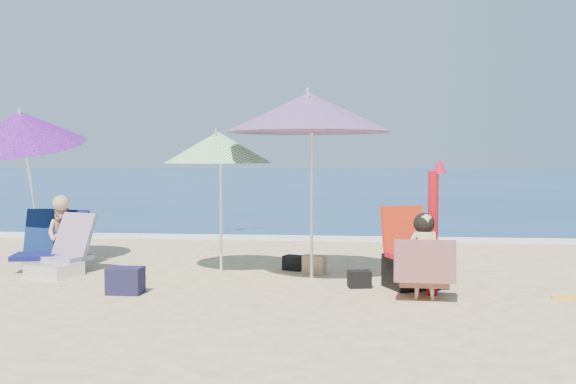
# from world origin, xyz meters

# --- Properties ---
(ground) EXTENTS (120.00, 120.00, 0.00)m
(ground) POSITION_xyz_m (0.00, 0.00, 0.00)
(ground) COLOR #D8BC84
(ground) RESTS_ON ground
(sea) EXTENTS (120.00, 80.00, 0.12)m
(sea) POSITION_xyz_m (0.00, 45.00, -0.05)
(sea) COLOR navy
(sea) RESTS_ON ground
(foam) EXTENTS (120.00, 0.50, 0.04)m
(foam) POSITION_xyz_m (0.00, 5.10, 0.02)
(foam) COLOR white
(foam) RESTS_ON ground
(umbrella_turquoise) EXTENTS (2.73, 2.73, 2.36)m
(umbrella_turquoise) POSITION_xyz_m (-0.04, 0.96, 2.08)
(umbrella_turquoise) COLOR white
(umbrella_turquoise) RESTS_ON ground
(umbrella_striped) EXTENTS (1.81, 1.81, 1.90)m
(umbrella_striped) POSITION_xyz_m (-1.26, 1.39, 1.66)
(umbrella_striped) COLOR white
(umbrella_striped) RESTS_ON ground
(umbrella_blue) EXTENTS (1.87, 1.93, 2.36)m
(umbrella_blue) POSITION_xyz_m (-4.16, 1.77, 1.93)
(umbrella_blue) COLOR white
(umbrella_blue) RESTS_ON ground
(furled_umbrella) EXTENTS (0.25, 0.21, 1.52)m
(furled_umbrella) POSITION_xyz_m (1.40, 0.26, 0.84)
(furled_umbrella) COLOR #A40B14
(furled_umbrella) RESTS_ON ground
(chair_navy) EXTENTS (0.78, 0.91, 0.81)m
(chair_navy) POSITION_xyz_m (-3.69, 1.48, 0.21)
(chair_navy) COLOR #0D114C
(chair_navy) RESTS_ON ground
(chair_rainbow) EXTENTS (0.76, 0.98, 0.78)m
(chair_rainbow) POSITION_xyz_m (-3.28, 1.10, 0.21)
(chair_rainbow) COLOR #CC5248
(chair_rainbow) RESTS_ON ground
(camp_chair_left) EXTENTS (0.75, 0.87, 0.96)m
(camp_chair_left) POSITION_xyz_m (1.17, 0.62, 0.29)
(camp_chair_left) COLOR #B10C1A
(camp_chair_left) RESTS_ON ground
(person_center) EXTENTS (0.65, 0.54, 0.94)m
(person_center) POSITION_xyz_m (1.26, -0.02, 0.45)
(person_center) COLOR tan
(person_center) RESTS_ON ground
(person_left) EXTENTS (0.57, 0.70, 1.01)m
(person_left) POSITION_xyz_m (-3.50, 1.58, 0.46)
(person_left) COLOR tan
(person_left) RESTS_ON ground
(bag_navy_a) EXTENTS (0.38, 0.28, 0.30)m
(bag_navy_a) POSITION_xyz_m (-2.03, -0.01, 0.15)
(bag_navy_a) COLOR #181632
(bag_navy_a) RESTS_ON ground
(bag_black_a) EXTENTS (0.32, 0.28, 0.20)m
(bag_black_a) POSITION_xyz_m (-0.29, 1.72, 0.10)
(bag_black_a) COLOR black
(bag_black_a) RESTS_ON ground
(bag_tan) EXTENTS (0.32, 0.26, 0.24)m
(bag_tan) POSITION_xyz_m (0.00, 1.45, 0.12)
(bag_tan) COLOR #9E7B5A
(bag_tan) RESTS_ON ground
(bag_black_b) EXTENTS (0.29, 0.23, 0.20)m
(bag_black_b) POSITION_xyz_m (0.58, 0.60, 0.10)
(bag_black_b) COLOR black
(bag_black_b) RESTS_ON ground
(orange_item) EXTENTS (0.25, 0.14, 0.03)m
(orange_item) POSITION_xyz_m (2.77, 0.18, 0.02)
(orange_item) COLOR #FFAC1A
(orange_item) RESTS_ON ground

